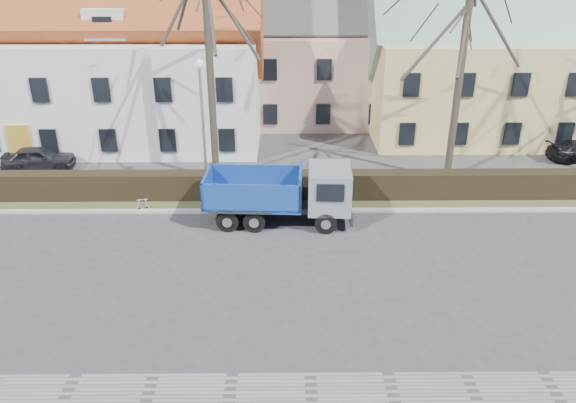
{
  "coord_description": "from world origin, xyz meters",
  "views": [
    {
      "loc": [
        1.48,
        -18.43,
        11.29
      ],
      "look_at": [
        1.66,
        2.29,
        1.6
      ],
      "focal_mm": 35.0,
      "sensor_mm": 36.0,
      "label": 1
    }
  ],
  "objects_px": {
    "streetlight": "(203,127)",
    "parked_car_a": "(39,158)",
    "cart_frame": "(138,205)",
    "dump_truck": "(273,194)"
  },
  "relations": [
    {
      "from": "dump_truck",
      "to": "parked_car_a",
      "type": "distance_m",
      "value": 14.22
    },
    {
      "from": "streetlight",
      "to": "parked_car_a",
      "type": "height_order",
      "value": "streetlight"
    },
    {
      "from": "dump_truck",
      "to": "parked_car_a",
      "type": "bearing_deg",
      "value": 156.56
    },
    {
      "from": "dump_truck",
      "to": "streetlight",
      "type": "relative_size",
      "value": 1.01
    },
    {
      "from": "dump_truck",
      "to": "cart_frame",
      "type": "xyz_separation_m",
      "value": [
        -6.21,
        1.05,
        -0.99
      ]
    },
    {
      "from": "dump_truck",
      "to": "cart_frame",
      "type": "bearing_deg",
      "value": 173.4
    },
    {
      "from": "streetlight",
      "to": "cart_frame",
      "type": "bearing_deg",
      "value": -141.52
    },
    {
      "from": "streetlight",
      "to": "cart_frame",
      "type": "height_order",
      "value": "streetlight"
    },
    {
      "from": "streetlight",
      "to": "cart_frame",
      "type": "xyz_separation_m",
      "value": [
        -2.88,
        -2.29,
        -2.94
      ]
    },
    {
      "from": "streetlight",
      "to": "parked_car_a",
      "type": "relative_size",
      "value": 1.75
    }
  ]
}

